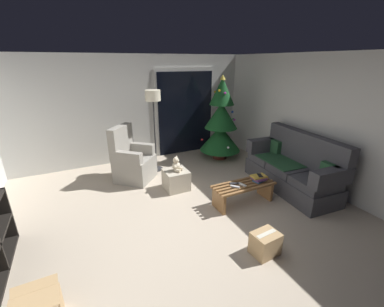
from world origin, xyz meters
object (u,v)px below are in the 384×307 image
remote_silver (235,187)px  couch (293,169)px  remote_white (242,185)px  teddy_bear_cream (176,165)px  book_stack (259,178)px  remote_graphite (234,183)px  cardboard_box_taped_mid_floor (265,243)px  floor_lamp (153,104)px  armchair (132,161)px  ottoman (176,180)px  coffee_table (243,190)px  cell_phone (260,175)px  christmas_tree (221,123)px

remote_silver → couch: bearing=-34.3°
remote_white → couch: bearing=168.5°
teddy_bear_cream → book_stack: bearing=-41.5°
remote_graphite → remote_silver: same height
remote_graphite → cardboard_box_taped_mid_floor: (-0.33, -1.18, -0.23)m
floor_lamp → cardboard_box_taped_mid_floor: size_ratio=4.97×
remote_white → teddy_bear_cream: size_ratio=0.55×
armchair → ottoman: armchair is taller
coffee_table → remote_white: bearing=-157.2°
couch → remote_silver: (-1.41, -0.10, -0.02)m
cardboard_box_taped_mid_floor → book_stack: bearing=54.5°
book_stack → cell_phone: bearing=0.6°
armchair → teddy_bear_cream: (0.66, -0.79, 0.10)m
coffee_table → teddy_bear_cream: size_ratio=3.86×
remote_white → cell_phone: 0.38m
couch → armchair: (-2.71, 1.71, 0.00)m
remote_silver → cell_phone: size_ratio=1.08×
coffee_table → remote_silver: 0.25m
couch → ottoman: (-2.06, 0.93, -0.21)m
remote_white → teddy_bear_cream: 1.28m
cell_phone → armchair: bearing=155.6°
couch → ottoman: bearing=155.7°
remote_white → book_stack: (0.35, 0.00, 0.05)m
armchair → ottoman: size_ratio=2.57×
remote_silver → cardboard_box_taped_mid_floor: 1.14m
remote_graphite → christmas_tree: christmas_tree is taller
ottoman → teddy_bear_cream: size_ratio=1.54×
coffee_table → ottoman: (-0.85, 0.99, -0.06)m
remote_white → armchair: (-1.44, 1.80, 0.02)m
floor_lamp → book_stack: bearing=-59.6°
cardboard_box_taped_mid_floor → cell_phone: bearing=54.0°
armchair → remote_silver: bearing=-54.4°
coffee_table → book_stack: size_ratio=4.10×
coffee_table → teddy_bear_cream: bearing=130.4°
remote_graphite → remote_silver: size_ratio=1.00×
christmas_tree → coffee_table: bearing=-111.0°
floor_lamp → teddy_bear_cream: 1.45m
remote_silver → cardboard_box_taped_mid_floor: bearing=-142.5°
remote_silver → ottoman: 1.22m
couch → floor_lamp: size_ratio=1.12×
remote_silver → armchair: (-1.29, 1.81, 0.02)m
coffee_table → book_stack: bearing=-4.2°
teddy_bear_cream → remote_silver: bearing=-57.9°
remote_white → teddy_bear_cream: bearing=-67.6°
couch → floor_lamp: (-2.12, 1.97, 1.11)m
book_stack → ottoman: size_ratio=0.61×
coffee_table → floor_lamp: bearing=114.0°
cell_phone → ottoman: cell_phone is taller
couch → floor_lamp: 3.09m
couch → armchair: size_ratio=1.76×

